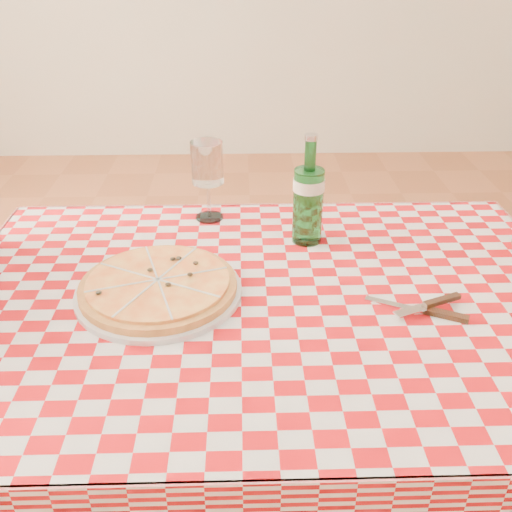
% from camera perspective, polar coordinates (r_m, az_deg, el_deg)
% --- Properties ---
extents(dining_table, '(1.20, 0.80, 0.75)m').
position_cam_1_polar(dining_table, '(1.22, 1.03, -7.88)').
color(dining_table, brown).
rests_on(dining_table, ground).
extents(tablecloth, '(1.30, 0.90, 0.01)m').
position_cam_1_polar(tablecloth, '(1.16, 1.07, -4.19)').
color(tablecloth, '#9D090E').
rests_on(tablecloth, dining_table).
extents(pizza_plate, '(0.42, 0.42, 0.04)m').
position_cam_1_polar(pizza_plate, '(1.17, -9.74, -2.89)').
color(pizza_plate, '#CF9045').
rests_on(pizza_plate, tablecloth).
extents(water_bottle, '(0.08, 0.08, 0.26)m').
position_cam_1_polar(water_bottle, '(1.32, 5.29, 6.59)').
color(water_bottle, '#175E22').
rests_on(water_bottle, tablecloth).
extents(wine_glass, '(0.08, 0.08, 0.20)m').
position_cam_1_polar(wine_glass, '(1.44, -4.83, 7.46)').
color(wine_glass, white).
rests_on(wine_glass, tablecloth).
extents(cutlery, '(0.22, 0.19, 0.02)m').
position_cam_1_polar(cutlery, '(1.16, 16.47, -4.94)').
color(cutlery, silver).
rests_on(cutlery, tablecloth).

